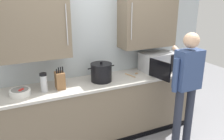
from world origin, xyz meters
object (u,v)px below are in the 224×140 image
microwave_oven (157,62)px  person_figure (186,82)px  thermos_flask (44,82)px  knife_block (60,80)px  stock_pot (101,72)px  wooden_spoon (133,74)px  fruit_bowl (20,92)px

microwave_oven → person_figure: size_ratio=0.44×
thermos_flask → knife_block: bearing=4.5°
stock_pot → wooden_spoon: bearing=2.9°
wooden_spoon → person_figure: person_figure is taller
microwave_oven → fruit_bowl: microwave_oven is taller
microwave_oven → thermos_flask: 1.76m
fruit_bowl → thermos_flask: thermos_flask is taller
fruit_bowl → stock_pot: stock_pot is taller
microwave_oven → knife_block: size_ratio=2.44×
thermos_flask → person_figure: (1.72, -0.64, -0.06)m
stock_pot → fruit_bowl: bearing=-178.7°
thermos_flask → person_figure: size_ratio=0.15×
stock_pot → wooden_spoon: 0.55m
stock_pot → knife_block: 0.59m
fruit_bowl → wooden_spoon: (1.61, 0.05, -0.03)m
knife_block → person_figure: bearing=-23.2°
thermos_flask → microwave_oven: bearing=2.7°
person_figure → microwave_oven: bearing=87.0°
microwave_oven → person_figure: (-0.04, -0.72, -0.08)m
stock_pot → person_figure: bearing=-36.0°
thermos_flask → wooden_spoon: size_ratio=1.15×
thermos_flask → knife_block: knife_block is taller
stock_pot → microwave_oven: bearing=2.6°
person_figure → thermos_flask: bearing=159.8°
thermos_flask → person_figure: bearing=-20.2°
wooden_spoon → person_figure: (0.39, -0.70, 0.05)m
stock_pot → thermos_flask: bearing=-177.1°
fruit_bowl → thermos_flask: bearing=-3.1°
person_figure → wooden_spoon: bearing=119.3°
knife_block → wooden_spoon: 1.13m
microwave_oven → stock_pot: (-0.97, -0.04, -0.02)m
thermos_flask → knife_block: (0.21, 0.02, -0.01)m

